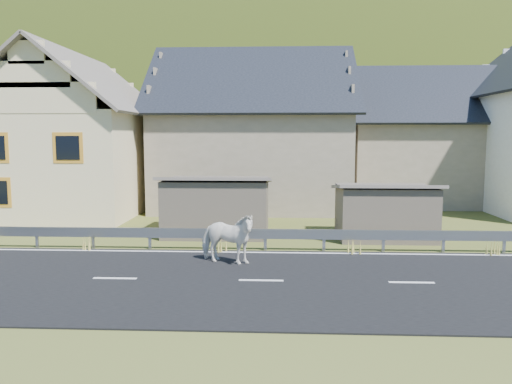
{
  "coord_description": "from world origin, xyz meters",
  "views": [
    {
      "loc": [
        0.49,
        -13.05,
        3.94
      ],
      "look_at": [
        -0.33,
        3.96,
        1.99
      ],
      "focal_mm": 35.0,
      "sensor_mm": 36.0,
      "label": 1
    }
  ],
  "objects": [
    {
      "name": "ground",
      "position": [
        0.0,
        0.0,
        0.0
      ],
      "size": [
        160.0,
        160.0,
        0.0
      ],
      "primitive_type": "plane",
      "color": "#3D4515",
      "rests_on": "ground"
    },
    {
      "name": "road",
      "position": [
        0.0,
        0.0,
        0.02
      ],
      "size": [
        60.0,
        7.0,
        0.04
      ],
      "primitive_type": "cube",
      "color": "black",
      "rests_on": "ground"
    },
    {
      "name": "lane_markings",
      "position": [
        0.0,
        0.0,
        0.04
      ],
      "size": [
        60.0,
        6.6,
        0.01
      ],
      "primitive_type": "cube",
      "color": "silver",
      "rests_on": "road"
    },
    {
      "name": "guardrail",
      "position": [
        -0.0,
        3.68,
        0.56
      ],
      "size": [
        28.1,
        0.09,
        0.75
      ],
      "color": "#93969B",
      "rests_on": "ground"
    },
    {
      "name": "shed_left",
      "position": [
        -2.0,
        6.5,
        1.1
      ],
      "size": [
        4.3,
        3.3,
        2.4
      ],
      "primitive_type": "cube",
      "color": "#665A4A",
      "rests_on": "ground"
    },
    {
      "name": "shed_right",
      "position": [
        4.5,
        6.0,
        1.0
      ],
      "size": [
        3.8,
        2.9,
        2.2
      ],
      "primitive_type": "cube",
      "color": "#665A4A",
      "rests_on": "ground"
    },
    {
      "name": "house_cream",
      "position": [
        -10.0,
        12.0,
        4.36
      ],
      "size": [
        7.8,
        9.8,
        8.3
      ],
      "color": "beige",
      "rests_on": "ground"
    },
    {
      "name": "house_stone_a",
      "position": [
        -1.0,
        15.0,
        4.63
      ],
      "size": [
        10.8,
        9.8,
        8.9
      ],
      "color": "gray",
      "rests_on": "ground"
    },
    {
      "name": "house_stone_b",
      "position": [
        9.0,
        17.0,
        4.24
      ],
      "size": [
        9.8,
        8.8,
        8.1
      ],
      "color": "gray",
      "rests_on": "ground"
    },
    {
      "name": "mountain",
      "position": [
        5.0,
        180.0,
        -20.0
      ],
      "size": [
        440.0,
        280.0,
        260.0
      ],
      "primitive_type": "ellipsoid",
      "color": "#29380F",
      "rests_on": "ground"
    },
    {
      "name": "conifer_patch",
      "position": [
        -55.0,
        110.0,
        6.0
      ],
      "size": [
        76.0,
        50.0,
        28.0
      ],
      "primitive_type": "ellipsoid",
      "color": "black",
      "rests_on": "ground"
    },
    {
      "name": "horse",
      "position": [
        -1.11,
        1.76,
        0.83
      ],
      "size": [
        1.39,
        2.04,
        1.58
      ],
      "primitive_type": "imported",
      "rotation": [
        0.0,
        0.0,
        1.26
      ],
      "color": "white",
      "rests_on": "road"
    }
  ]
}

